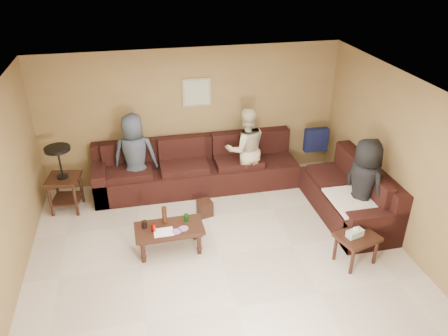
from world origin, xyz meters
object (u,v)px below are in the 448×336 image
Objects in this scene: person_right at (363,186)px; coffee_table at (169,230)px; sectional_sofa at (247,181)px; end_table_left at (63,178)px; waste_bin at (205,208)px; person_middle at (246,149)px; person_left at (135,157)px; side_table_right at (357,239)px.

coffee_table is at bearing 70.89° from person_right.
end_table_left is at bearing 175.19° from sectional_sofa.
end_table_left is at bearing 163.29° from waste_bin.
coffee_table is 0.65× the size of person_middle.
person_left and person_right have the same top height.
end_table_left is at bearing 151.06° from side_table_right.
sectional_sofa is 2.98× the size of person_right.
side_table_right is 2.63m from person_middle.
person_right is at bearing -1.16° from coffee_table.
coffee_table is 3.04m from person_right.
end_table_left reaches higher than coffee_table.
side_table_right is 2.51m from waste_bin.
end_table_left is 1.24m from person_left.
person_left is 1.96m from person_middle.
waste_bin is 0.17× the size of person_middle.
person_middle is 2.18m from person_right.
end_table_left is 3.18m from person_middle.
waste_bin is 0.17× the size of person_right.
person_left is 3.83m from person_right.
person_left is at bearing 139.71° from side_table_right.
person_left reaches higher than end_table_left.
person_middle reaches higher than side_table_right.
side_table_right reaches higher than waste_bin.
coffee_table is (-1.51, -1.22, 0.03)m from sectional_sofa.
coffee_table is at bearing 162.25° from side_table_right.
person_middle is (1.96, -0.12, 0.00)m from person_left.
side_table_right is 0.42× the size of person_left.
sectional_sofa is 2.30m from side_table_right.
person_left is (-0.39, 1.69, 0.42)m from coffee_table.
waste_bin is 1.35m from person_middle.
end_table_left is 1.78× the size of side_table_right.
coffee_table is 1.54× the size of side_table_right.
person_left is at bearing -5.25° from person_middle.
waste_bin is at bearing -153.39° from sectional_sofa.
side_table_right is (2.57, -0.82, 0.04)m from coffee_table.
person_left is at bearing 103.07° from coffee_table.
coffee_table is 1.07m from waste_bin.
waste_bin is at bearing 49.99° from coffee_table.
waste_bin is at bearing 51.81° from person_right.
sectional_sofa is 1.95m from coffee_table.
end_table_left reaches higher than sectional_sofa.
side_table_right is (1.06, -2.05, 0.07)m from sectional_sofa.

